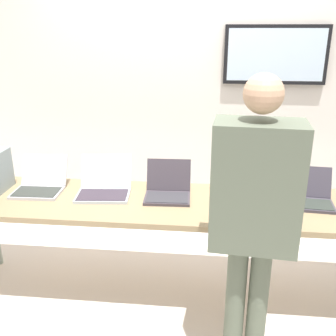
% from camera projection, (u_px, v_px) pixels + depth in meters
% --- Properties ---
extents(ground, '(8.00, 8.00, 0.04)m').
position_uv_depth(ground, '(175.00, 295.00, 2.98)').
color(ground, beige).
extents(back_wall, '(8.00, 0.11, 2.72)m').
position_uv_depth(back_wall, '(188.00, 91.00, 3.56)').
color(back_wall, silver).
rests_on(back_wall, ground).
extents(workbench, '(3.27, 0.70, 0.77)m').
position_uv_depth(workbench, '(176.00, 208.00, 2.73)').
color(workbench, '#8E7755').
rests_on(workbench, ground).
extents(laptop_station_0, '(0.35, 0.37, 0.23)m').
position_uv_depth(laptop_station_0, '(40.00, 183.00, 2.88)').
color(laptop_station_0, '#B1B0B6').
rests_on(laptop_station_0, workbench).
extents(laptop_station_1, '(0.41, 0.39, 0.25)m').
position_uv_depth(laptop_station_1, '(104.00, 186.00, 2.83)').
color(laptop_station_1, '#A8B2BB').
rests_on(laptop_station_1, workbench).
extents(laptop_station_2, '(0.33, 0.34, 0.24)m').
position_uv_depth(laptop_station_2, '(168.00, 189.00, 2.78)').
color(laptop_station_2, '#39333A').
rests_on(laptop_station_2, workbench).
extents(laptop_station_3, '(0.34, 0.31, 0.23)m').
position_uv_depth(laptop_station_3, '(235.00, 192.00, 2.73)').
color(laptop_station_3, '#232426').
rests_on(laptop_station_3, workbench).
extents(laptop_station_4, '(0.37, 0.34, 0.22)m').
position_uv_depth(laptop_station_4, '(306.00, 195.00, 2.68)').
color(laptop_station_4, '#39353F').
rests_on(laptop_station_4, workbench).
extents(person, '(0.47, 0.61, 1.72)m').
position_uv_depth(person, '(254.00, 207.00, 1.99)').
color(person, '#596150').
rests_on(person, ground).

